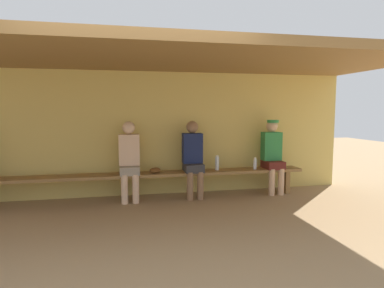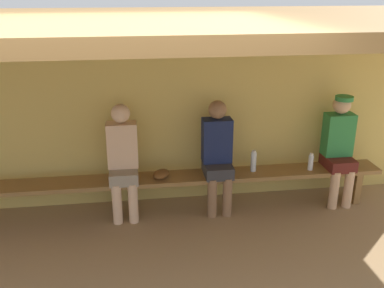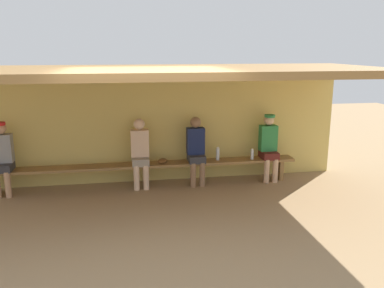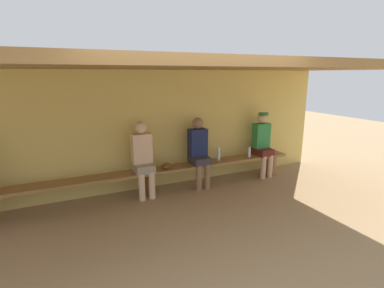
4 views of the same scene
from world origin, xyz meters
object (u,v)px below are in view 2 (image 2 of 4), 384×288
player_in_red (339,145)px  baseball_glove_worn (161,174)px  water_bottle_blue (311,162)px  bench (131,184)px  player_with_sunglasses (218,153)px  water_bottle_green (254,161)px  player_middle (123,157)px

player_in_red → baseball_glove_worn: size_ratio=5.60×
water_bottle_blue → bench: bearing=179.0°
bench → water_bottle_blue: 2.15m
player_with_sunglasses → baseball_glove_worn: bearing=-178.3°
player_in_red → water_bottle_green: size_ratio=5.11×
bench → player_in_red: (2.50, 0.00, 0.36)m
bench → player_in_red: 2.53m
bench → player_with_sunglasses: player_with_sunglasses is taller
water_bottle_blue → player_with_sunglasses: bearing=177.9°
bench → water_bottle_blue: size_ratio=28.24×
baseball_glove_worn → water_bottle_green: bearing=124.7°
player_with_sunglasses → water_bottle_blue: bearing=-2.1°
player_with_sunglasses → baseball_glove_worn: (-0.66, -0.02, -0.22)m
player_in_red → player_with_sunglasses: bearing=-180.0°
player_middle → baseball_glove_worn: bearing=-2.7°
baseball_glove_worn → player_in_red: bearing=123.2°
player_middle → water_bottle_green: player_middle is taller
water_bottle_green → water_bottle_blue: bearing=-5.0°
player_in_red → water_bottle_green: bearing=179.0°
water_bottle_blue → baseball_glove_worn: bearing=179.3°
player_with_sunglasses → bench: bearing=-179.8°
bench → baseball_glove_worn: bearing=-2.8°
player_middle → water_bottle_blue: 2.23m
player_in_red → water_bottle_blue: (-0.36, -0.04, -0.19)m
player_in_red → player_middle: size_ratio=1.01×
water_bottle_blue → water_bottle_green: bearing=175.0°
baseball_glove_worn → player_with_sunglasses: bearing=124.4°
water_bottle_green → player_in_red: bearing=-1.0°
bench → water_bottle_green: bearing=0.9°
player_in_red → water_bottle_green: 1.06m
player_with_sunglasses → baseball_glove_worn: size_ratio=5.56×
water_bottle_blue → baseball_glove_worn: (-1.80, 0.02, -0.06)m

